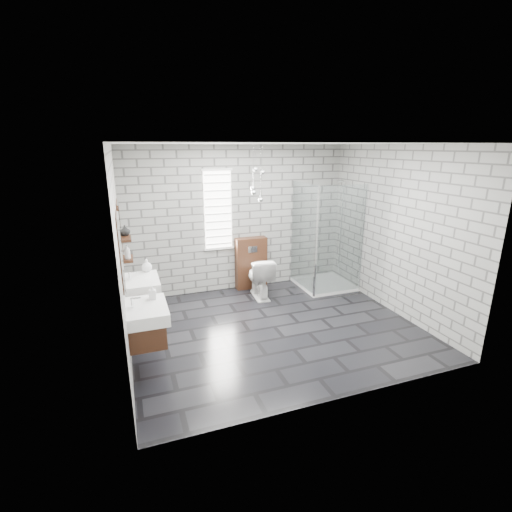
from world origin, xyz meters
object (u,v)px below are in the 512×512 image
toilet (260,277)px  vanity_right (139,285)px  cistern_panel (251,263)px  vanity_left (143,313)px  shower_enclosure (324,264)px

toilet → vanity_right: bearing=24.0°
cistern_panel → toilet: bearing=-90.0°
vanity_left → cistern_panel: bearing=46.2°
vanity_left → cistern_panel: (2.11, 2.20, -0.26)m
vanity_left → shower_enclosure: (3.41, 1.68, -0.25)m
vanity_right → shower_enclosure: bearing=11.5°
cistern_panel → vanity_right: bearing=-150.2°
cistern_panel → shower_enclosure: shower_enclosure is taller
cistern_panel → toilet: 0.50m
shower_enclosure → vanity_right: bearing=-168.5°
vanity_left → cistern_panel: size_ratio=1.57×
vanity_left → shower_enclosure: shower_enclosure is taller
vanity_left → shower_enclosure: bearing=26.3°
vanity_left → toilet: vanity_left is taller
shower_enclosure → cistern_panel: bearing=158.3°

